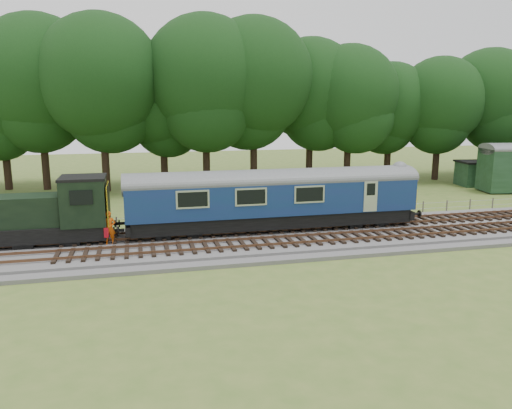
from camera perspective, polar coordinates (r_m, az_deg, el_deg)
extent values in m
plane|color=#4A6826|center=(31.61, 10.43, -3.58)|extent=(120.00, 120.00, 0.00)
cube|color=#4C4C4F|center=(31.57, 10.44, -3.27)|extent=(70.00, 7.00, 0.35)
cube|color=brown|center=(32.10, 9.97, -2.43)|extent=(66.50, 0.07, 0.14)
cube|color=brown|center=(33.38, 8.99, -1.87)|extent=(66.50, 0.07, 0.14)
cube|color=brown|center=(29.46, 12.29, -3.77)|extent=(66.50, 0.07, 0.14)
cube|color=brown|center=(30.71, 11.13, -3.10)|extent=(66.50, 0.07, 0.14)
cube|color=black|center=(31.18, 2.08, -1.60)|extent=(17.46, 2.52, 0.85)
cube|color=navy|center=(30.89, 2.09, 0.98)|extent=(18.00, 2.80, 2.05)
cube|color=yellow|center=(34.47, 16.69, 0.96)|extent=(0.06, 2.74, 1.30)
cube|color=black|center=(33.31, 12.07, -1.36)|extent=(2.60, 2.00, 0.55)
cube|color=black|center=(30.20, -8.97, -2.54)|extent=(2.60, 2.00, 0.55)
cube|color=black|center=(30.72, -24.81, -2.95)|extent=(8.73, 2.39, 0.85)
cube|color=black|center=(30.72, -27.19, -0.76)|extent=(6.30, 2.08, 1.70)
cube|color=black|center=(29.89, -19.05, 0.35)|extent=(2.40, 2.55, 2.60)
cube|color=#A80C19|center=(30.13, -16.62, -2.53)|extent=(0.25, 2.60, 0.55)
cube|color=yellow|center=(29.83, -16.51, 0.10)|extent=(0.06, 2.55, 2.30)
imported|color=#E6540C|center=(29.03, -16.42, -2.57)|extent=(0.69, 0.46, 1.88)
cube|color=#17331A|center=(54.97, 23.62, 3.19)|extent=(3.13, 3.13, 2.32)
cube|color=black|center=(54.82, 23.72, 4.49)|extent=(3.44, 3.44, 0.19)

